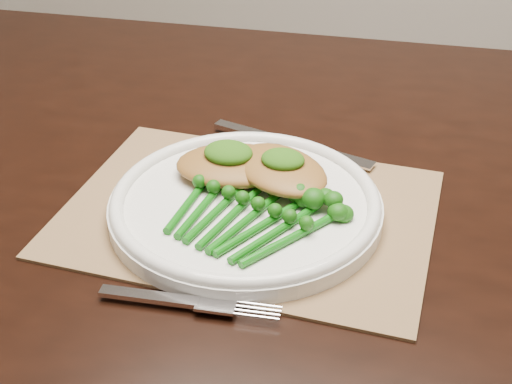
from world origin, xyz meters
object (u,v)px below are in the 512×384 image
(broccolini_bundle, at_px, (240,217))
(dinner_plate, at_px, (246,204))
(dining_table, at_px, (292,373))
(placemat, at_px, (248,212))
(chicken_fillet_left, at_px, (235,165))

(broccolini_bundle, bearing_deg, dinner_plate, 116.91)
(dining_table, relative_size, dinner_plate, 5.56)
(placemat, height_order, dinner_plate, dinner_plate)
(placemat, xyz_separation_m, broccolini_bundle, (0.01, -0.04, 0.02))
(placemat, bearing_deg, chicken_fillet_left, 125.53)
(placemat, relative_size, chicken_fillet_left, 3.00)
(dining_table, xyz_separation_m, placemat, (-0.03, -0.12, 0.37))
(dinner_plate, xyz_separation_m, chicken_fillet_left, (-0.03, 0.05, 0.02))
(placemat, height_order, chicken_fillet_left, chicken_fillet_left)
(dining_table, xyz_separation_m, dinner_plate, (-0.03, -0.13, 0.39))
(placemat, relative_size, broccolini_bundle, 1.96)
(placemat, bearing_deg, dinner_plate, -99.57)
(chicken_fillet_left, bearing_deg, placemat, -69.21)
(dining_table, bearing_deg, dinner_plate, -107.79)
(dinner_plate, distance_m, chicken_fillet_left, 0.06)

